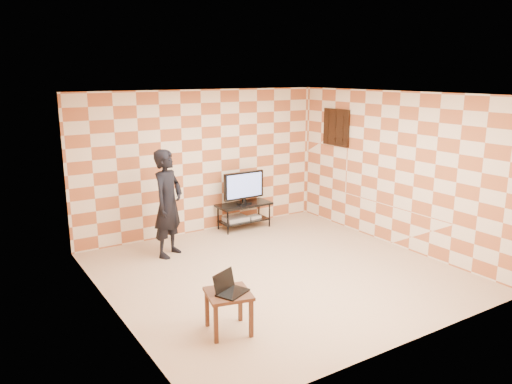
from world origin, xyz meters
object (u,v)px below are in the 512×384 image
side_table (228,299)px  person (168,203)px  tv_stand (244,210)px  tv (244,186)px

side_table → person: person is taller
tv_stand → side_table: size_ratio=1.79×
tv_stand → tv: 0.48m
tv_stand → side_table: same height
tv_stand → tv: tv is taller
side_table → person: (0.42, 2.77, 0.49)m
tv → side_table: size_ratio=1.44×
tv_stand → person: 2.00m
tv → side_table: tv is taller
tv_stand → person: bearing=-161.3°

